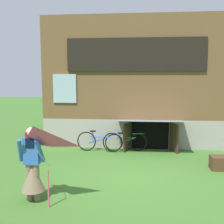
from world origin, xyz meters
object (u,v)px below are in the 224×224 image
object	(u,v)px
person	(33,170)
kite	(34,149)
bicycle_green	(126,142)
wooden_crate	(219,163)
bicycle_blue	(99,141)

from	to	relation	value
person	kite	distance (m)	0.92
kite	bicycle_green	world-z (taller)	kite
kite	wooden_crate	distance (m)	5.55
wooden_crate	bicycle_blue	bearing A→B (deg)	156.65
bicycle_green	bicycle_blue	size ratio (longest dim) A/B	0.91
wooden_crate	bicycle_green	bearing A→B (deg)	148.17
person	bicycle_blue	size ratio (longest dim) A/B	0.97
person	bicycle_green	world-z (taller)	person
bicycle_green	wooden_crate	world-z (taller)	bicycle_green
kite	wooden_crate	bearing A→B (deg)	34.93
bicycle_green	bicycle_blue	distance (m)	0.99
bicycle_blue	wooden_crate	bearing A→B (deg)	-17.08
wooden_crate	kite	bearing A→B (deg)	-145.07
bicycle_green	kite	bearing A→B (deg)	-116.62
bicycle_blue	wooden_crate	xyz separation A→B (m)	(3.85, -1.66, -0.18)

